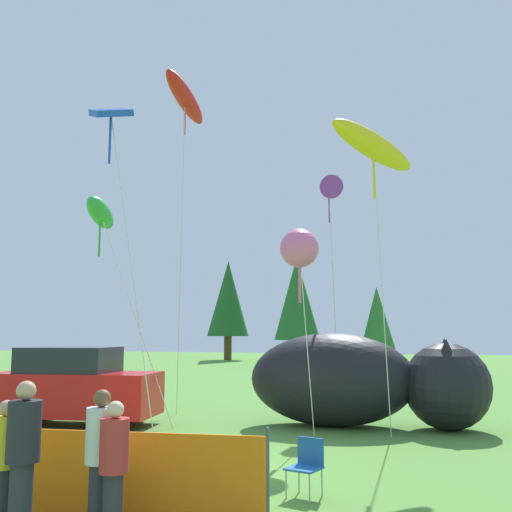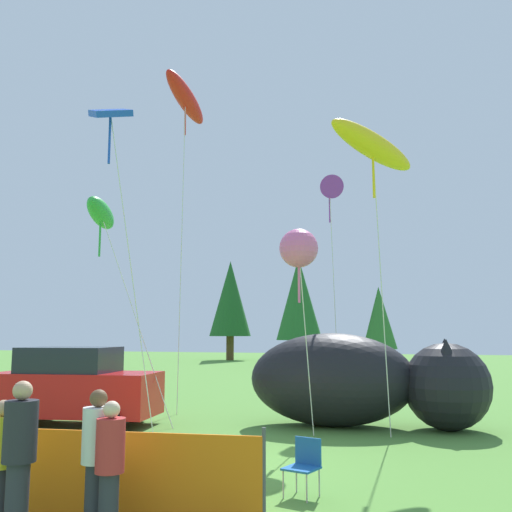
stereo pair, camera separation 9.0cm
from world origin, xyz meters
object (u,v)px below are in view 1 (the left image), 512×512
at_px(spectator_in_white_shirt, 23,451).
at_px(kite_red_lizard, 185,99).
at_px(parked_car, 75,387).
at_px(spectator_in_green_shirt, 114,463).
at_px(kite_pink_octopus, 299,249).
at_px(folding_chair, 307,462).
at_px(spectator_in_red_shirt, 100,453).
at_px(kite_green_fish, 101,214).
at_px(kite_blue_box, 112,119).
at_px(kite_yellow_hero, 373,147).
at_px(inflatable_cat, 361,383).
at_px(spectator_in_yellow_shirt, 4,459).
at_px(kite_purple_delta, 329,186).

height_order(spectator_in_white_shirt, kite_red_lizard, kite_red_lizard).
relative_size(parked_car, kite_red_lizard, 0.41).
bearing_deg(spectator_in_green_shirt, kite_pink_octopus, 82.04).
distance_m(folding_chair, spectator_in_red_shirt, 3.21).
bearing_deg(kite_red_lizard, kite_green_fish, -122.84).
bearing_deg(kite_blue_box, spectator_in_red_shirt, -59.14).
height_order(folding_chair, spectator_in_green_shirt, spectator_in_green_shirt).
xyz_separation_m(folding_chair, kite_yellow_hero, (0.81, 4.76, 6.48)).
bearing_deg(inflatable_cat, spectator_in_red_shirt, -107.71).
relative_size(spectator_in_yellow_shirt, kite_purple_delta, 0.20).
bearing_deg(kite_yellow_hero, kite_red_lizard, 152.06).
relative_size(kite_pink_octopus, kite_red_lizard, 0.44).
relative_size(spectator_in_red_shirt, kite_yellow_hero, 0.23).
height_order(kite_yellow_hero, kite_red_lizard, kite_red_lizard).
bearing_deg(kite_blue_box, kite_yellow_hero, 14.93).
distance_m(spectator_in_yellow_shirt, spectator_in_red_shirt, 1.23).
bearing_deg(kite_pink_octopus, spectator_in_red_shirt, -100.70).
relative_size(parked_car, spectator_in_red_shirt, 2.62).
relative_size(inflatable_cat, kite_green_fish, 0.96).
height_order(spectator_in_green_shirt, kite_yellow_hero, kite_yellow_hero).
distance_m(parked_car, kite_pink_octopus, 7.24).
xyz_separation_m(parked_car, kite_pink_octopus, (6.35, -0.57, 3.43)).
height_order(folding_chair, kite_red_lizard, kite_red_lizard).
relative_size(spectator_in_green_shirt, kite_red_lizard, 0.15).
bearing_deg(spectator_in_red_shirt, kite_pink_octopus, 79.30).
xyz_separation_m(kite_red_lizard, kite_green_fish, (-1.58, -2.45, -4.40)).
bearing_deg(folding_chair, kite_yellow_hero, -172.28).
xyz_separation_m(spectator_in_green_shirt, kite_blue_box, (-3.52, 5.58, 6.84)).
distance_m(spectator_in_yellow_shirt, kite_blue_box, 9.14).
distance_m(parked_car, spectator_in_green_shirt, 9.11).
bearing_deg(spectator_in_green_shirt, kite_red_lizard, 109.44).
distance_m(inflatable_cat, spectator_in_white_shirt, 9.94).
height_order(spectator_in_green_shirt, kite_purple_delta, kite_purple_delta).
relative_size(inflatable_cat, spectator_in_white_shirt, 3.38).
height_order(kite_pink_octopus, kite_red_lizard, kite_red_lizard).
bearing_deg(kite_yellow_hero, spectator_in_red_shirt, -113.06).
bearing_deg(kite_red_lizard, kite_yellow_hero, -27.94).
bearing_deg(kite_green_fish, parked_car, -93.42).
distance_m(folding_chair, kite_pink_octopus, 5.90).
xyz_separation_m(spectator_in_green_shirt, kite_green_fish, (-5.35, 8.23, 5.08)).
bearing_deg(kite_red_lizard, spectator_in_green_shirt, -70.56).
relative_size(folding_chair, spectator_in_white_shirt, 0.45).
distance_m(folding_chair, kite_purple_delta, 12.27).
height_order(spectator_in_red_shirt, kite_red_lizard, kite_red_lizard).
height_order(spectator_in_yellow_shirt, kite_red_lizard, kite_red_lizard).
relative_size(spectator_in_red_shirt, kite_blue_box, 0.21).
bearing_deg(kite_blue_box, kite_pink_octopus, 14.73).
distance_m(spectator_in_white_shirt, kite_yellow_hero, 10.32).
distance_m(parked_car, kite_red_lizard, 10.06).
bearing_deg(kite_blue_box, kite_red_lizard, 92.74).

